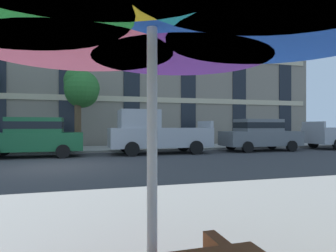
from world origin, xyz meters
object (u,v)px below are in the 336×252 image
object	(u,v)px
sedan_green	(33,136)
street_tree_middle	(81,89)
pickup_silver	(155,133)
sedan_gray	(260,134)

from	to	relation	value
sedan_green	street_tree_middle	bearing A→B (deg)	55.22
sedan_green	pickup_silver	size ratio (longest dim) A/B	0.86
pickup_silver	street_tree_middle	bearing A→B (deg)	141.00
sedan_green	sedan_gray	distance (m)	11.68
sedan_gray	street_tree_middle	distance (m)	10.40
pickup_silver	sedan_gray	size ratio (longest dim) A/B	1.16
pickup_silver	sedan_gray	world-z (taller)	pickup_silver
sedan_green	pickup_silver	xyz separation A→B (m)	(5.66, 0.00, 0.08)
sedan_gray	street_tree_middle	size ratio (longest dim) A/B	0.93
street_tree_middle	sedan_gray	bearing A→B (deg)	-16.90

